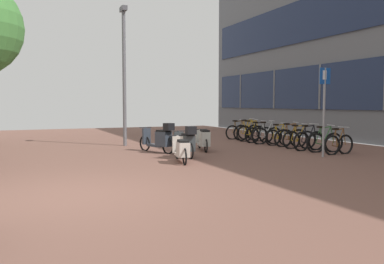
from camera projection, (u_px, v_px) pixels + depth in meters
ground at (155, 190)px, 7.75m from camera, size 21.00×40.00×0.13m
bicycle_rack_00 at (339, 144)px, 12.97m from camera, size 1.28×0.48×0.94m
bicycle_rack_01 at (325, 142)px, 13.53m from camera, size 1.36×0.47×0.98m
bicycle_rack_02 at (309, 141)px, 14.04m from camera, size 1.40×0.48×1.00m
bicycle_rack_03 at (299, 139)px, 14.64m from camera, size 1.29×0.49×0.97m
bicycle_rack_04 at (291, 138)px, 15.24m from camera, size 1.33×0.49×1.00m
bicycle_rack_05 at (279, 137)px, 15.78m from camera, size 1.28×0.48×0.94m
bicycle_rack_06 at (267, 136)px, 16.29m from camera, size 1.38×0.48×1.01m
bicycle_rack_07 at (259, 135)px, 16.87m from camera, size 1.38×0.48×0.98m
bicycle_rack_08 at (252, 133)px, 17.44m from camera, size 1.39×0.49×1.02m
bicycle_rack_09 at (247, 132)px, 18.08m from camera, size 1.43×0.48×1.03m
bicycle_rack_10 at (238, 132)px, 18.60m from camera, size 1.35×0.48×0.97m
scooter_near at (186, 143)px, 12.31m from camera, size 0.52×1.81×1.01m
scooter_mid at (182, 150)px, 11.18m from camera, size 0.66×1.70×0.75m
scooter_far at (160, 139)px, 13.42m from camera, size 0.87×1.74×1.05m
scooter_extra at (204, 139)px, 13.96m from camera, size 0.75×1.77×0.78m
parking_sign at (324, 103)px, 12.17m from camera, size 0.40×0.07×2.76m
lamp_post at (124, 69)px, 15.49m from camera, size 0.20×0.52×5.43m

